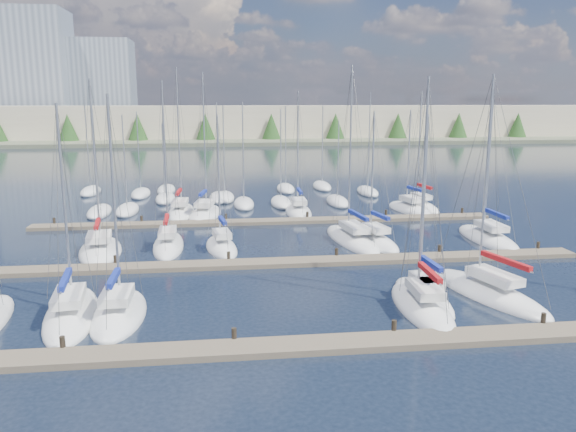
{
  "coord_description": "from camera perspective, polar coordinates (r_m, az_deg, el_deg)",
  "views": [
    {
      "loc": [
        -4.51,
        -22.67,
        11.68
      ],
      "look_at": [
        0.0,
        14.0,
        4.0
      ],
      "focal_mm": 35.0,
      "sensor_mm": 36.0,
      "label": 1
    }
  ],
  "objects": [
    {
      "name": "sailboat_q",
      "position": [
        61.48,
        12.22,
        0.69
      ],
      "size": [
        4.0,
        8.09,
        11.37
      ],
      "rotation": [
        0.0,
        0.0,
        0.17
      ],
      "color": "white",
      "rests_on": "ground"
    },
    {
      "name": "sailboat_j",
      "position": [
        44.97,
        -6.77,
        -3.15
      ],
      "size": [
        3.25,
        6.78,
        11.3
      ],
      "rotation": [
        0.0,
        0.0,
        0.15
      ],
      "color": "white",
      "rests_on": "ground"
    },
    {
      "name": "sailboat_o",
      "position": [
        58.19,
        -8.39,
        0.23
      ],
      "size": [
        4.25,
        8.49,
        15.1
      ],
      "rotation": [
        0.0,
        0.0,
        -0.17
      ],
      "color": "white",
      "rests_on": "ground"
    },
    {
      "name": "distant_boats",
      "position": [
        67.4,
        -6.77,
        1.93
      ],
      "size": [
        36.93,
        20.75,
        13.3
      ],
      "color": "#9EA0A5",
      "rests_on": "ground"
    },
    {
      "name": "sailboat_e",
      "position": [
        34.54,
        13.56,
        -8.03
      ],
      "size": [
        2.59,
        7.22,
        11.62
      ],
      "rotation": [
        0.0,
        0.0,
        0.04
      ],
      "color": "white",
      "rests_on": "ground"
    },
    {
      "name": "dock_far",
      "position": [
        54.12,
        -2.07,
        -0.56
      ],
      "size": [
        44.0,
        1.93,
        1.1
      ],
      "color": "#6B5E4C",
      "rests_on": "ground"
    },
    {
      "name": "shoreline",
      "position": [
        172.71,
        -10.08,
        10.16
      ],
      "size": [
        400.0,
        60.0,
        38.0
      ],
      "color": "#666B51",
      "rests_on": "ground"
    },
    {
      "name": "ground",
      "position": [
        83.61,
        -3.86,
        3.69
      ],
      "size": [
        400.0,
        400.0,
        0.0
      ],
      "primitive_type": "plane",
      "color": "#182131",
      "rests_on": "ground"
    },
    {
      "name": "sailboat_b",
      "position": [
        33.33,
        -21.15,
        -9.29
      ],
      "size": [
        3.83,
        9.17,
        12.26
      ],
      "rotation": [
        0.0,
        0.0,
        0.12
      ],
      "color": "white",
      "rests_on": "ground"
    },
    {
      "name": "sailboat_n",
      "position": [
        59.32,
        -10.83,
        0.37
      ],
      "size": [
        3.1,
        8.89,
        15.64
      ],
      "rotation": [
        0.0,
        0.0,
        -0.05
      ],
      "color": "white",
      "rests_on": "ground"
    },
    {
      "name": "dock_mid",
      "position": [
        40.61,
        -0.35,
        -4.75
      ],
      "size": [
        44.0,
        1.93,
        1.1
      ],
      "color": "#6B5E4C",
      "rests_on": "ground"
    },
    {
      "name": "sailboat_p",
      "position": [
        58.8,
        1.06,
        0.47
      ],
      "size": [
        2.8,
        7.87,
        13.31
      ],
      "rotation": [
        0.0,
        0.0,
        -0.02
      ],
      "color": "white",
      "rests_on": "ground"
    },
    {
      "name": "dock_near",
      "position": [
        27.61,
        3.11,
        -12.95
      ],
      "size": [
        44.0,
        1.93,
        1.1
      ],
      "color": "#6B5E4C",
      "rests_on": "ground"
    },
    {
      "name": "sailboat_c",
      "position": [
        32.56,
        -16.78,
        -9.47
      ],
      "size": [
        2.91,
        7.59,
        12.74
      ],
      "rotation": [
        0.0,
        0.0,
        0.01
      ],
      "color": "white",
      "rests_on": "ground"
    },
    {
      "name": "sailboat_f",
      "position": [
        36.51,
        19.6,
        -7.33
      ],
      "size": [
        5.33,
        10.22,
        13.87
      ],
      "rotation": [
        0.0,
        0.0,
        0.28
      ],
      "color": "white",
      "rests_on": "ground"
    },
    {
      "name": "sailboat_k",
      "position": [
        47.41,
        6.5,
        -2.37
      ],
      "size": [
        4.02,
        10.43,
        15.16
      ],
      "rotation": [
        0.0,
        0.0,
        0.13
      ],
      "color": "white",
      "rests_on": "ground"
    },
    {
      "name": "sailboat_i",
      "position": [
        46.33,
        -12.06,
        -2.88
      ],
      "size": [
        2.7,
        8.57,
        13.89
      ],
      "rotation": [
        0.0,
        0.0,
        0.03
      ],
      "color": "white",
      "rests_on": "ground"
    },
    {
      "name": "sailboat_r",
      "position": [
        63.51,
        13.19,
        1.01
      ],
      "size": [
        3.34,
        8.35,
        13.36
      ],
      "rotation": [
        0.0,
        0.0,
        0.12
      ],
      "color": "white",
      "rests_on": "ground"
    },
    {
      "name": "sailboat_l",
      "position": [
        47.09,
        8.71,
        -2.53
      ],
      "size": [
        3.87,
        7.79,
        11.52
      ],
      "rotation": [
        0.0,
        0.0,
        0.2
      ],
      "color": "white",
      "rests_on": "ground"
    },
    {
      "name": "sailboat_h",
      "position": [
        46.15,
        -18.52,
        -3.32
      ],
      "size": [
        4.28,
        8.71,
        13.97
      ],
      "rotation": [
        0.0,
        0.0,
        0.13
      ],
      "color": "white",
      "rests_on": "ground"
    },
    {
      "name": "sailboat_d",
      "position": [
        33.1,
        13.4,
        -8.92
      ],
      "size": [
        2.88,
        8.43,
        13.64
      ],
      "rotation": [
        0.0,
        0.0,
        -0.03
      ],
      "color": "white",
      "rests_on": "ground"
    },
    {
      "name": "sailboat_m",
      "position": [
        50.42,
        19.62,
        -2.15
      ],
      "size": [
        2.98,
        9.35,
        12.87
      ],
      "rotation": [
        0.0,
        0.0,
        0.01
      ],
      "color": "white",
      "rests_on": "ground"
    }
  ]
}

